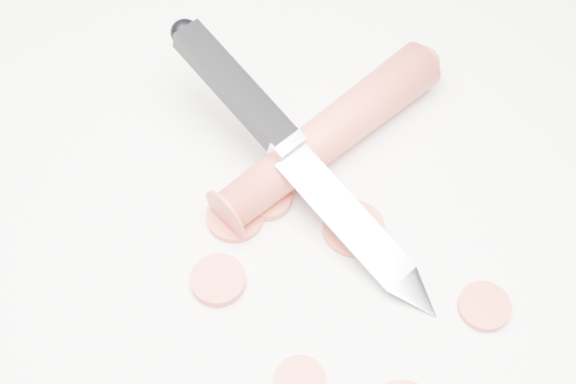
# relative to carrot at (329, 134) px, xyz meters

# --- Properties ---
(ground) EXTENTS (2.40, 2.40, 0.00)m
(ground) POSITION_rel_carrot_xyz_m (0.01, -0.06, -0.02)
(ground) COLOR silver
(ground) RESTS_ON ground
(carrot) EXTENTS (0.14, 0.16, 0.03)m
(carrot) POSITION_rel_carrot_xyz_m (0.00, 0.00, 0.00)
(carrot) COLOR #C73B2C
(carrot) RESTS_ON ground
(carrot_slice_0) EXTENTS (0.04, 0.04, 0.01)m
(carrot_slice_0) POSITION_rel_carrot_xyz_m (-0.05, -0.06, -0.02)
(carrot_slice_0) COLOR #C3442E
(carrot_slice_0) RESTS_ON ground
(carrot_slice_1) EXTENTS (0.03, 0.03, 0.01)m
(carrot_slice_1) POSITION_rel_carrot_xyz_m (-0.05, -0.11, -0.01)
(carrot_slice_1) COLOR #C3442E
(carrot_slice_1) RESTS_ON ground
(carrot_slice_2) EXTENTS (0.04, 0.04, 0.01)m
(carrot_slice_2) POSITION_rel_carrot_xyz_m (0.02, -0.06, -0.02)
(carrot_slice_2) COLOR #C3442E
(carrot_slice_2) RESTS_ON ground
(carrot_slice_4) EXTENTS (0.03, 0.03, 0.01)m
(carrot_slice_4) POSITION_rel_carrot_xyz_m (0.11, -0.10, -0.02)
(carrot_slice_4) COLOR #C3442E
(carrot_slice_4) RESTS_ON ground
(carrot_slice_5) EXTENTS (0.03, 0.03, 0.01)m
(carrot_slice_5) POSITION_rel_carrot_xyz_m (-0.03, -0.05, -0.01)
(carrot_slice_5) COLOR #C3442E
(carrot_slice_5) RESTS_ON ground
(carrot_slice_6) EXTENTS (0.03, 0.03, 0.01)m
(carrot_slice_6) POSITION_rel_carrot_xyz_m (0.01, -0.17, -0.02)
(carrot_slice_6) COLOR #C3442E
(carrot_slice_6) RESTS_ON ground
(kitchen_knife) EXTENTS (0.21, 0.17, 0.07)m
(kitchen_knife) POSITION_rel_carrot_xyz_m (-0.01, -0.04, 0.02)
(kitchen_knife) COLOR #B6B9BD
(kitchen_knife) RESTS_ON ground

